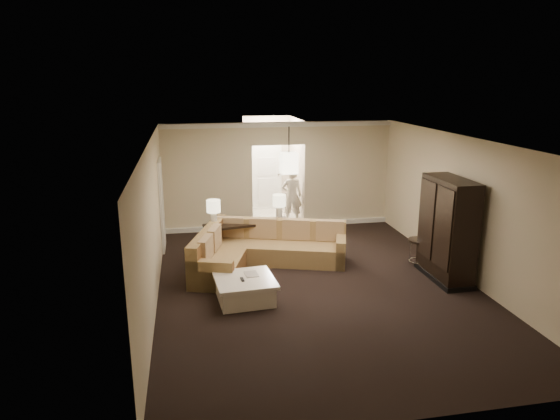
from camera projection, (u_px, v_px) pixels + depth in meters
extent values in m
plane|color=black|center=(317.00, 286.00, 9.65)|extent=(8.00, 8.00, 0.00)
cube|color=beige|center=(279.00, 176.00, 13.08)|extent=(6.00, 0.04, 2.80)
cube|color=beige|center=(412.00, 313.00, 5.49)|extent=(6.00, 0.04, 2.80)
cube|color=beige|center=(153.00, 225.00, 8.75)|extent=(0.04, 8.00, 2.80)
cube|color=beige|center=(465.00, 208.00, 9.82)|extent=(0.04, 8.00, 2.80)
cube|color=silver|center=(320.00, 141.00, 8.92)|extent=(6.00, 8.00, 0.02)
cube|color=silver|center=(279.00, 125.00, 12.69)|extent=(6.00, 0.10, 0.12)
cube|color=silver|center=(279.00, 225.00, 13.38)|extent=(6.00, 0.10, 0.12)
cube|color=white|center=(162.00, 205.00, 11.50)|extent=(0.05, 0.90, 2.10)
cube|color=beige|center=(272.00, 217.00, 14.39)|extent=(1.40, 2.00, 0.01)
cube|color=beige|center=(248.00, 170.00, 13.90)|extent=(0.04, 2.00, 2.80)
cube|color=beige|center=(296.00, 168.00, 14.15)|extent=(0.04, 2.00, 2.80)
cube|color=beige|center=(267.00, 163.00, 14.98)|extent=(1.40, 0.04, 2.80)
cube|color=white|center=(267.00, 175.00, 15.04)|extent=(0.90, 0.05, 2.10)
cube|color=brown|center=(277.00, 252.00, 10.89)|extent=(3.09, 1.75, 0.41)
cube|color=brown|center=(218.00, 269.00, 9.92)|extent=(1.27, 1.59, 0.41)
cube|color=brown|center=(279.00, 229.00, 11.09)|extent=(2.89, 1.13, 0.45)
cube|color=brown|center=(208.00, 240.00, 10.32)|extent=(0.95, 2.32, 0.45)
cube|color=brown|center=(341.00, 250.00, 10.70)|extent=(0.46, 0.90, 0.61)
cube|color=brown|center=(210.00, 276.00, 9.33)|extent=(0.90, 0.46, 0.61)
cube|color=olive|center=(231.00, 227.00, 11.16)|extent=(0.63, 0.34, 0.45)
cube|color=olive|center=(263.00, 228.00, 11.08)|extent=(0.63, 0.34, 0.45)
cube|color=olive|center=(296.00, 229.00, 10.99)|extent=(0.63, 0.34, 0.45)
cube|color=olive|center=(330.00, 230.00, 10.90)|extent=(0.63, 0.34, 0.45)
cube|color=olive|center=(215.00, 238.00, 10.40)|extent=(0.33, 0.61, 0.45)
cube|color=olive|center=(206.00, 249.00, 9.74)|extent=(0.33, 0.61, 0.45)
cube|color=white|center=(245.00, 291.00, 8.98)|extent=(1.01, 1.01, 0.36)
cube|color=white|center=(245.00, 280.00, 8.93)|extent=(1.12, 1.12, 0.06)
cube|color=black|center=(242.00, 279.00, 8.86)|extent=(0.06, 0.17, 0.02)
cube|color=beige|center=(251.00, 274.00, 9.11)|extent=(0.25, 0.33, 0.01)
cube|color=black|center=(247.00, 224.00, 11.16)|extent=(2.00, 0.74, 0.05)
cube|color=black|center=(209.00, 244.00, 10.97)|extent=(0.13, 0.41, 0.71)
cube|color=black|center=(285.00, 235.00, 11.54)|extent=(0.13, 0.41, 0.71)
cube|color=black|center=(248.00, 250.00, 11.32)|extent=(1.91, 0.68, 0.04)
cube|color=black|center=(448.00, 230.00, 9.75)|extent=(0.56, 1.36, 2.04)
cube|color=black|center=(443.00, 228.00, 9.34)|extent=(0.03, 0.60, 1.55)
cube|color=black|center=(426.00, 219.00, 9.98)|extent=(0.03, 0.60, 1.55)
cube|color=black|center=(443.00, 276.00, 10.00)|extent=(0.60, 1.42, 0.10)
cylinder|color=black|center=(419.00, 240.00, 10.53)|extent=(0.47, 0.47, 0.04)
torus|color=silver|center=(418.00, 261.00, 10.65)|extent=(0.39, 0.39, 0.03)
cylinder|color=silver|center=(425.00, 252.00, 10.69)|extent=(0.03, 0.03, 0.56)
cylinder|color=silver|center=(410.00, 252.00, 10.70)|extent=(0.03, 0.03, 0.56)
cylinder|color=silver|center=(421.00, 256.00, 10.43)|extent=(0.03, 0.03, 0.56)
cylinder|color=silver|center=(214.00, 219.00, 10.87)|extent=(0.14, 0.14, 0.31)
cylinder|color=#FAEDBB|center=(213.00, 206.00, 10.80)|extent=(0.30, 0.30, 0.27)
cylinder|color=silver|center=(279.00, 213.00, 11.36)|extent=(0.14, 0.14, 0.31)
cylinder|color=#FAEDBB|center=(279.00, 201.00, 11.28)|extent=(0.30, 0.30, 0.27)
cylinder|color=black|center=(289.00, 140.00, 11.56)|extent=(0.02, 0.02, 0.60)
cube|color=#FFF2C6|center=(289.00, 163.00, 11.70)|extent=(0.38, 0.38, 0.48)
imported|color=#EDE1C9|center=(292.00, 193.00, 13.58)|extent=(0.65, 0.47, 1.70)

